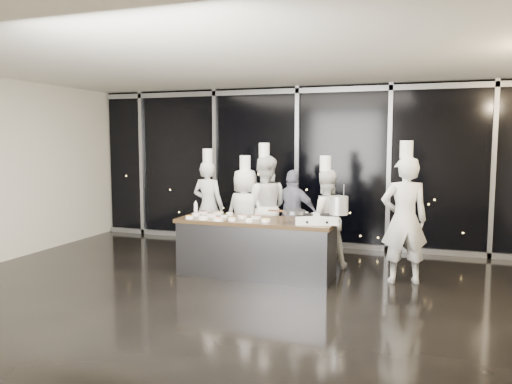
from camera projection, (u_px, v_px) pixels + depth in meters
ground at (235, 292)px, 7.02m from camera, size 9.00×9.00×0.00m
room_shell at (247, 131)px, 6.73m from camera, size 9.02×7.02×3.21m
window_wall at (297, 166)px, 10.08m from camera, size 8.90×0.11×3.20m
demo_counter at (256, 247)px, 7.82m from camera, size 2.46×0.86×0.90m
stove at (316, 219)px, 7.38m from camera, size 0.70×0.53×0.14m
frying_pan at (294, 212)px, 7.39m from camera, size 0.60×0.40×0.05m
stock_pot at (339, 205)px, 7.31m from camera, size 0.33×0.33×0.27m
prep_bowls at (224, 216)px, 7.89m from camera, size 1.39×0.76×0.05m
squeeze_bottle at (196, 207)px, 8.32m from camera, size 0.06×0.06×0.23m
chef_far_left at (208, 205)px, 9.50m from camera, size 0.67×0.47×1.97m
chef_left at (245, 213)px, 8.91m from camera, size 0.89×0.68×1.86m
chef_center at (264, 207)px, 8.97m from camera, size 1.04×0.90×2.08m
guest at (293, 214)px, 8.99m from camera, size 0.98×0.52×1.60m
chef_right at (325, 218)px, 8.30m from camera, size 0.99×0.90×1.87m
chef_side at (404, 219)px, 7.40m from camera, size 0.79×0.63×2.12m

